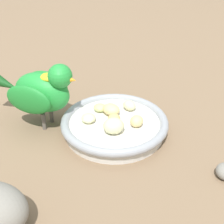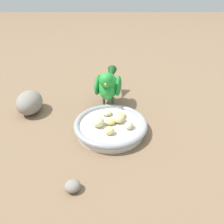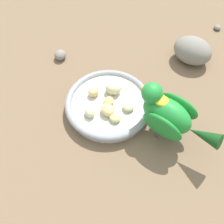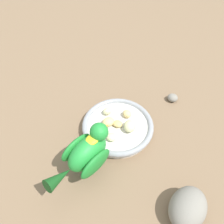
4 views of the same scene
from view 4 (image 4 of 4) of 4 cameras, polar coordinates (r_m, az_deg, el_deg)
name	(u,v)px [view 4 (image 4 of 4)]	position (r m, az deg, el deg)	size (l,w,h in m)	color
ground_plane	(108,129)	(0.64, -0.88, -4.28)	(4.00, 4.00, 0.00)	#7A6047
feeding_bowl	(118,127)	(0.63, 1.43, -3.64)	(0.19, 0.19, 0.03)	beige
apple_piece_0	(107,121)	(0.62, -1.19, -2.18)	(0.03, 0.03, 0.02)	#E5C67F
apple_piece_1	(118,124)	(0.62, 1.40, -2.93)	(0.03, 0.02, 0.01)	tan
apple_piece_2	(127,114)	(0.64, 3.73, -0.47)	(0.03, 0.02, 0.02)	#E5C67F
apple_piece_3	(101,127)	(0.61, -2.75, -3.76)	(0.02, 0.02, 0.01)	#C6D17A
apple_piece_4	(107,111)	(0.64, -1.15, 0.19)	(0.03, 0.02, 0.02)	beige
apple_piece_5	(130,126)	(0.61, 4.35, -3.51)	(0.04, 0.03, 0.03)	beige
apple_piece_6	(111,137)	(0.59, -0.16, -6.18)	(0.03, 0.03, 0.02)	beige
parrot	(86,153)	(0.52, -6.36, -9.94)	(0.09, 0.18, 0.13)	#59544C
rock_large	(188,208)	(0.54, 18.17, -21.54)	(0.10, 0.07, 0.07)	gray
pebble_0	(173,98)	(0.73, 14.72, 3.41)	(0.03, 0.03, 0.02)	gray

